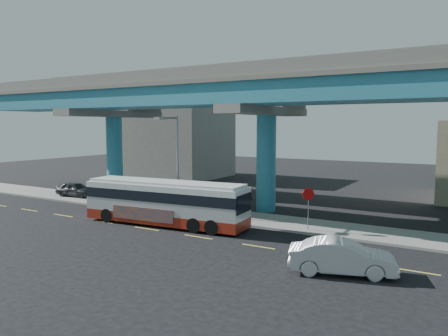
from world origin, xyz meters
The scene contains 10 objects.
ground centered at (0.00, 0.00, 0.00)m, with size 120.00×120.00×0.00m, color black.
sidewalk centered at (0.00, 5.50, 0.07)m, with size 70.00×4.00×0.15m, color gray.
lane_markings centered at (0.00, -0.30, 0.01)m, with size 58.00×0.12×0.01m.
viaduct centered at (0.00, 9.11, 9.14)m, with size 52.00×12.40×11.70m.
building_concrete centered at (-20.00, 24.00, 4.50)m, with size 12.00×10.00×9.00m, color gray.
transit_bus centered at (-3.67, 1.21, 1.61)m, with size 11.62×3.47×2.94m.
sedan centered at (9.15, -2.32, 0.77)m, with size 4.95×3.04×1.54m, color silver.
parked_car centered at (-17.49, 5.52, 0.81)m, with size 3.98×1.91×1.31m, color #313136.
street_lamp centered at (-4.71, 3.46, 4.85)m, with size 0.50×2.37×7.17m.
stop_sign centered at (5.18, 4.18, 2.05)m, with size 0.61×0.55×2.63m.
Camera 1 is at (14.39, -21.29, 6.62)m, focal length 35.00 mm.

